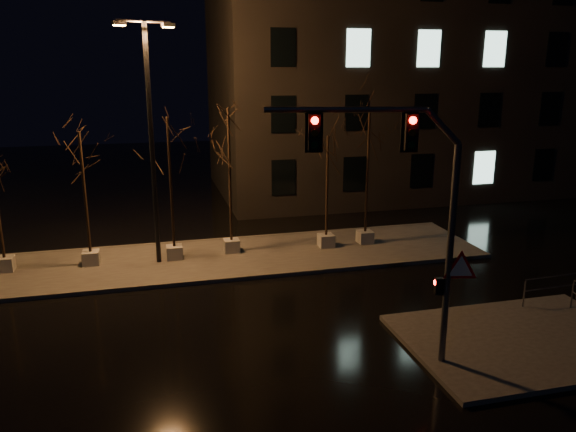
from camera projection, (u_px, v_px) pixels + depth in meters
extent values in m
plane|color=black|center=(252.00, 320.00, 18.09)|extent=(90.00, 90.00, 0.00)
cube|color=#43413C|center=(226.00, 258.00, 23.69)|extent=(22.00, 5.00, 0.15)
cube|color=#43413C|center=(523.00, 340.00, 16.58)|extent=(7.00, 5.00, 0.15)
cube|color=black|center=(411.00, 72.00, 36.32)|extent=(25.00, 12.00, 15.00)
cube|color=#A4A399|center=(5.00, 264.00, 21.95)|extent=(0.65, 0.65, 0.55)
cube|color=#A4A399|center=(91.00, 258.00, 22.65)|extent=(0.65, 0.65, 0.55)
cylinder|color=black|center=(85.00, 193.00, 21.95)|extent=(0.11, 0.11, 4.80)
cube|color=#A4A399|center=(175.00, 252.00, 23.31)|extent=(0.65, 0.65, 0.55)
cylinder|color=black|center=(171.00, 183.00, 22.55)|extent=(0.11, 0.11, 5.30)
cube|color=#A4A399|center=(232.00, 246.00, 24.15)|extent=(0.65, 0.65, 0.55)
cylinder|color=black|center=(230.00, 175.00, 23.35)|extent=(0.11, 0.11, 5.60)
cube|color=#A4A399|center=(326.00, 240.00, 24.88)|extent=(0.65, 0.65, 0.55)
cylinder|color=black|center=(327.00, 186.00, 24.24)|extent=(0.11, 0.11, 4.36)
cube|color=#A4A399|center=(365.00, 237.00, 25.40)|extent=(0.65, 0.65, 0.55)
cylinder|color=black|center=(367.00, 173.00, 24.64)|extent=(0.11, 0.11, 5.34)
cylinder|color=#515258|center=(449.00, 257.00, 14.56)|extent=(0.18, 0.18, 5.92)
cylinder|color=#515258|center=(346.00, 110.00, 13.53)|extent=(3.87, 1.04, 0.14)
cube|color=black|center=(411.00, 132.00, 13.70)|extent=(0.34, 0.28, 0.89)
cube|color=black|center=(314.00, 132.00, 13.66)|extent=(0.34, 0.28, 0.89)
cube|color=black|center=(439.00, 286.00, 14.76)|extent=(0.25, 0.22, 0.44)
cone|color=red|center=(460.00, 269.00, 14.60)|extent=(1.01, 0.26, 1.03)
sphere|color=#FF0C07|center=(460.00, 120.00, 13.64)|extent=(0.18, 0.18, 0.18)
cylinder|color=black|center=(152.00, 148.00, 21.80)|extent=(0.19, 0.19, 9.35)
cylinder|color=black|center=(144.00, 21.00, 20.58)|extent=(1.97, 0.79, 0.09)
cube|color=#F89E31|center=(119.00, 24.00, 20.11)|extent=(0.53, 0.40, 0.19)
cube|color=#F89E31|center=(168.00, 26.00, 21.12)|extent=(0.53, 0.40, 0.19)
cylinder|color=#515258|center=(524.00, 294.00, 18.60)|extent=(0.05, 0.05, 0.90)
cylinder|color=#515258|center=(553.00, 276.00, 18.78)|extent=(2.20, 0.14, 0.04)
cylinder|color=#515258|center=(552.00, 288.00, 18.89)|extent=(2.20, 0.14, 0.04)
cylinder|color=#515258|center=(572.00, 295.00, 18.52)|extent=(0.05, 0.05, 0.92)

